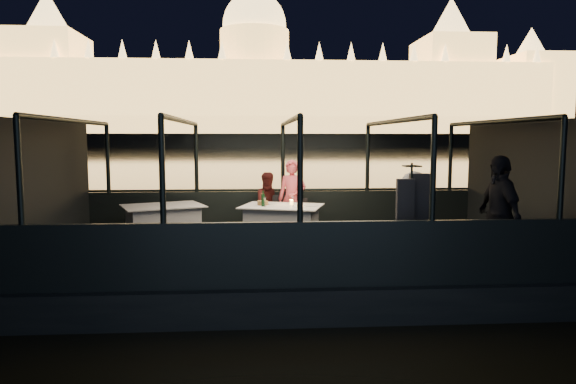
{
  "coord_description": "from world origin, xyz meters",
  "views": [
    {
      "loc": [
        -0.61,
        -8.74,
        2.5
      ],
      "look_at": [
        0.0,
        0.4,
        1.55
      ],
      "focal_mm": 32.0,
      "sensor_mm": 36.0,
      "label": 1
    }
  ],
  "objects": [
    {
      "name": "gunwale_port",
      "position": [
        0.0,
        2.0,
        0.95
      ],
      "size": [
        8.0,
        0.08,
        0.9
      ],
      "primitive_type": "cube",
      "color": "black",
      "rests_on": "boat_deck"
    },
    {
      "name": "wine_bottle",
      "position": [
        -0.45,
        0.62,
        1.42
      ],
      "size": [
        0.08,
        0.08,
        0.29
      ],
      "primitive_type": "cylinder",
      "rotation": [
        0.0,
        0.0,
        0.42
      ],
      "color": "#123317",
      "rests_on": "dining_table_central"
    },
    {
      "name": "boat_hull",
      "position": [
        0.0,
        0.0,
        0.0
      ],
      "size": [
        8.6,
        4.4,
        1.0
      ],
      "primitive_type": "cube",
      "color": "black",
      "rests_on": "river_water"
    },
    {
      "name": "gunwale_starboard",
      "position": [
        0.0,
        -2.0,
        0.95
      ],
      "size": [
        8.0,
        0.08,
        0.9
      ],
      "primitive_type": "cube",
      "color": "black",
      "rests_on": "boat_deck"
    },
    {
      "name": "person_woman_coral",
      "position": [
        0.16,
        1.52,
        1.25
      ],
      "size": [
        0.66,
        0.54,
        1.58
      ],
      "primitive_type": "imported",
      "rotation": [
        0.0,
        0.0,
        -0.31
      ],
      "color": "#EF5662",
      "rests_on": "boat_deck"
    },
    {
      "name": "wine_glass_red",
      "position": [
        0.24,
        0.98,
        1.36
      ],
      "size": [
        0.08,
        0.08,
        0.18
      ],
      "primitive_type": null,
      "rotation": [
        0.0,
        0.0,
        -0.33
      ],
      "color": "silver",
      "rests_on": "dining_table_central"
    },
    {
      "name": "canopy_ribs",
      "position": [
        0.0,
        0.0,
        1.65
      ],
      "size": [
        8.0,
        4.0,
        2.3
      ],
      "primitive_type": null,
      "color": "black",
      "rests_on": "boat_deck"
    },
    {
      "name": "person_man_maroon",
      "position": [
        -0.3,
        1.63,
        1.25
      ],
      "size": [
        0.7,
        0.58,
        1.32
      ],
      "primitive_type": "imported",
      "rotation": [
        0.0,
        0.0,
        0.14
      ],
      "color": "#3B1210",
      "rests_on": "boat_deck"
    },
    {
      "name": "river_water",
      "position": [
        0.0,
        80.0,
        0.0
      ],
      "size": [
        500.0,
        500.0,
        0.0
      ],
      "primitive_type": "plane",
      "color": "black",
      "rests_on": "ground"
    },
    {
      "name": "plate_near",
      "position": [
        0.44,
        0.62,
        1.27
      ],
      "size": [
        0.29,
        0.29,
        0.02
      ],
      "primitive_type": "cylinder",
      "rotation": [
        0.0,
        0.0,
        -0.11
      ],
      "color": "silver",
      "rests_on": "dining_table_central"
    },
    {
      "name": "chair_port_right",
      "position": [
        0.29,
        1.39,
        0.95
      ],
      "size": [
        0.45,
        0.45,
        0.79
      ],
      "primitive_type": "cube",
      "rotation": [
        0.0,
        0.0,
        -0.23
      ],
      "color": "black",
      "rests_on": "boat_deck"
    },
    {
      "name": "dining_table_aft",
      "position": [
        -2.32,
        0.93,
        0.89
      ],
      "size": [
        1.73,
        1.51,
        0.76
      ],
      "primitive_type": "cube",
      "rotation": [
        0.0,
        0.0,
        0.39
      ],
      "color": "white",
      "rests_on": "boat_deck"
    },
    {
      "name": "dining_table_central",
      "position": [
        -0.1,
        0.71,
        0.89
      ],
      "size": [
        1.69,
        1.42,
        0.77
      ],
      "primitive_type": "cube",
      "rotation": [
        0.0,
        0.0,
        -0.29
      ],
      "color": "silver",
      "rests_on": "boat_deck"
    },
    {
      "name": "chair_port_left",
      "position": [
        -0.14,
        1.49,
        0.95
      ],
      "size": [
        0.52,
        0.52,
        0.85
      ],
      "primitive_type": "cube",
      "rotation": [
        0.0,
        0.0,
        -0.4
      ],
      "color": "black",
      "rests_on": "boat_deck"
    },
    {
      "name": "passenger_dark",
      "position": [
        2.98,
        -1.5,
        1.35
      ],
      "size": [
        0.49,
        1.06,
        1.77
      ],
      "primitive_type": "imported",
      "rotation": [
        0.0,
        0.0,
        4.77
      ],
      "color": "black",
      "rests_on": "boat_deck"
    },
    {
      "name": "end_wall_fore",
      "position": [
        -4.0,
        0.0,
        1.65
      ],
      "size": [
        0.02,
        4.0,
        2.3
      ],
      "primitive_type": null,
      "color": "black",
      "rests_on": "boat_deck"
    },
    {
      "name": "embankment",
      "position": [
        0.0,
        210.0,
        1.0
      ],
      "size": [
        400.0,
        140.0,
        6.0
      ],
      "primitive_type": "cube",
      "color": "#423D33",
      "rests_on": "ground"
    },
    {
      "name": "cabin_glass_starboard",
      "position": [
        0.0,
        -2.0,
        2.1
      ],
      "size": [
        8.0,
        0.02,
        1.4
      ],
      "primitive_type": null,
      "color": "#99B2B2",
      "rests_on": "gunwale_starboard"
    },
    {
      "name": "parliament_building",
      "position": [
        0.0,
        175.0,
        29.0
      ],
      "size": [
        220.0,
        32.0,
        60.0
      ],
      "primitive_type": null,
      "color": "#F2D18C",
      "rests_on": "embankment"
    },
    {
      "name": "coat_stand",
      "position": [
        1.71,
        -1.34,
        1.4
      ],
      "size": [
        0.54,
        0.48,
        1.65
      ],
      "primitive_type": null,
      "rotation": [
        0.0,
        0.0,
        0.3
      ],
      "color": "black",
      "rests_on": "boat_deck"
    },
    {
      "name": "amber_candle",
      "position": [
        0.1,
        0.83,
        1.31
      ],
      "size": [
        0.08,
        0.08,
        0.09
      ],
      "primitive_type": "cylinder",
      "rotation": [
        0.0,
        0.0,
        -0.39
      ],
      "color": "#FFB33F",
      "rests_on": "dining_table_central"
    },
    {
      "name": "cabin_roof_glass",
      "position": [
        0.0,
        0.0,
        2.8
      ],
      "size": [
        8.0,
        4.0,
        0.02
      ],
      "primitive_type": null,
      "color": "#99B2B2",
      "rests_on": "boat_deck"
    },
    {
      "name": "end_wall_aft",
      "position": [
        4.0,
        0.0,
        1.65
      ],
      "size": [
        0.02,
        4.0,
        2.3
      ],
      "primitive_type": null,
      "color": "black",
      "rests_on": "boat_deck"
    },
    {
      "name": "wine_glass_empty",
      "position": [
        0.1,
        0.63,
        1.36
      ],
      "size": [
        0.07,
        0.07,
        0.18
      ],
      "primitive_type": null,
      "rotation": [
        0.0,
        0.0,
        -0.28
      ],
      "color": "white",
      "rests_on": "dining_table_central"
    },
    {
      "name": "plate_far",
      "position": [
        -0.3,
        0.92,
        1.27
      ],
      "size": [
        0.28,
        0.28,
        0.01
      ],
      "primitive_type": "cylinder",
      "rotation": [
        0.0,
        0.0,
        0.32
      ],
      "color": "silver",
      "rests_on": "dining_table_central"
    },
    {
      "name": "boat_deck",
      "position": [
        0.0,
        0.0,
        0.48
      ],
      "size": [
        8.0,
        4.0,
        0.04
      ],
      "primitive_type": "cube",
      "color": "black",
      "rests_on": "boat_hull"
    },
    {
      "name": "bread_basket",
      "position": [
        -0.45,
        0.82,
        1.31
      ],
      "size": [
        0.25,
        0.25,
        0.08
      ],
      "primitive_type": "cylinder",
      "rotation": [
        0.0,
        0.0,
        -0.27
      ],
      "color": "olive",
      "rests_on": "dining_table_central"
    },
    {
      "name": "passenger_stripe",
      "position": [
        1.9,
        -0.9,
        1.35
      ],
      "size": [
        0.65,
        1.02,
        1.5
      ],
      "primitive_type": "imported",
      "rotation": [
        0.0,
        0.0,
        1.46
      ],
      "color": "silver",
      "rests_on": "boat_deck"
    },
    {
      "name": "wine_glass_white",
      "position": [
        -0.41,
        0.57,
        1.36
      ],
      "size": [
        0.07,
        0.07,
        0.17
      ],
      "primitive_type": null,
      "rotation": [
        0.0,
        0.0,
        -0.23
      ],
      "color": "white",
      "rests_on": "dining_table_central"
    },
    {
      "name": "cabin_glass_port",
      "position": [
        0.0,
        2.0,
        2.1
      ],
      "size": [
        8.0,
        0.02,
        1.4
      ],
      "primitive_type": null,
      "color": "#99B2B2",
      "rests_on": "gunwale_port"
    }
  ]
}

